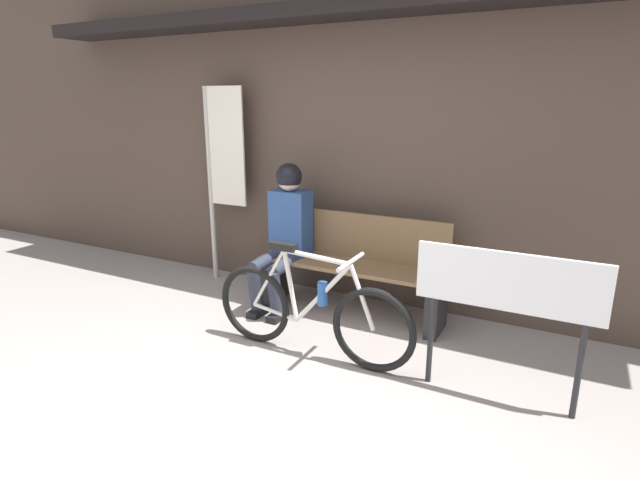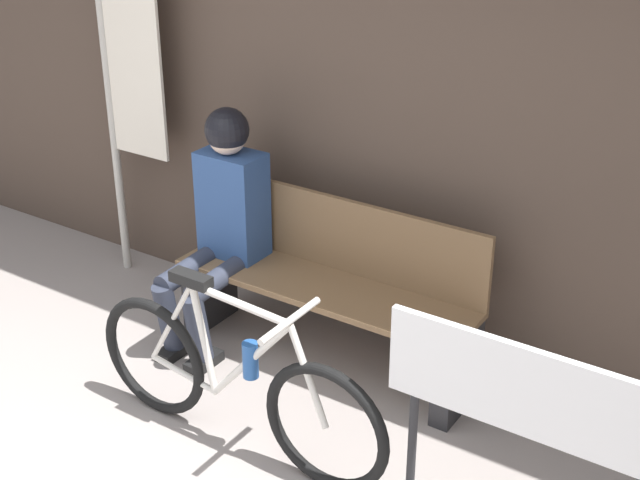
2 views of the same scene
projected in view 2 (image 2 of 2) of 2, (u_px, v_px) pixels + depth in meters
storefront_wall at (355, 27)px, 4.38m from camera, size 12.00×0.56×3.20m
park_bench_near at (329, 290)px, 4.56m from camera, size 1.62×0.42×0.86m
bicycle at (234, 384)px, 3.94m from camera, size 1.58×0.40×0.82m
person_seated at (221, 213)px, 4.63m from camera, size 0.34×0.64×1.28m
banner_pole at (126, 82)px, 5.07m from camera, size 0.45×0.05×1.94m
signboard at (524, 405)px, 3.16m from camera, size 1.08×0.04×0.96m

